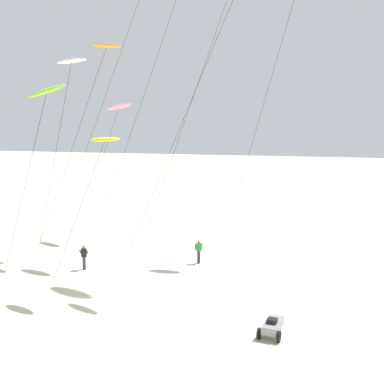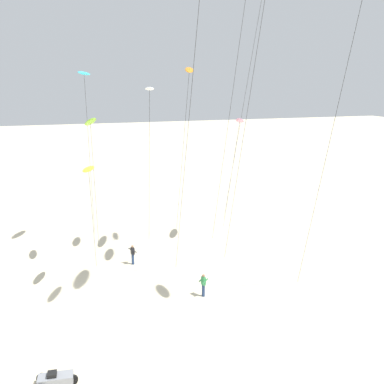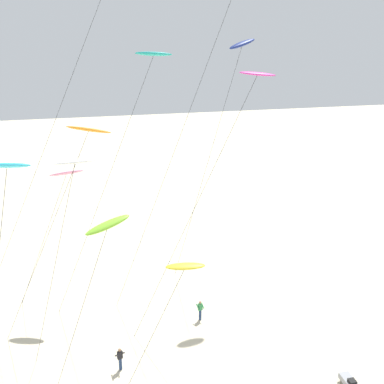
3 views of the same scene
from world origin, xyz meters
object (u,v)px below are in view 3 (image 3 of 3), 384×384
kite_pink (66,174)px  kite_yellow (185,267)px  kite_orange (88,132)px  kite_flyer_nearest (120,358)px  kite_flyer_middle (200,310)px  kite_cyan (6,169)px  kite_lime (107,226)px  kite_white (74,164)px  kite_navy (242,46)px  kite_teal (152,57)px  beach_buggy (351,384)px  kite_magenta (255,79)px

kite_pink → kite_yellow: bearing=-67.1°
kite_orange → kite_pink: size_ratio=1.35×
kite_pink → kite_flyer_nearest: kite_pink is taller
kite_orange → kite_pink: kite_orange is taller
kite_yellow → kite_flyer_middle: (3.43, 7.11, -7.94)m
kite_cyan → kite_flyer_middle: 19.72m
kite_lime → kite_white: (-1.23, 4.87, 2.33)m
kite_lime → kite_pink: bearing=97.3°
kite_yellow → kite_cyan: (-8.62, 0.71, 6.30)m
kite_navy → kite_teal: 9.03m
kite_cyan → kite_flyer_nearest: kite_cyan is taller
kite_cyan → beach_buggy: kite_cyan is taller
kite_cyan → kite_white: size_ratio=1.09×
kite_navy → kite_pink: kite_navy is taller
kite_navy → kite_magenta: (-2.72, -8.33, -2.26)m
kite_cyan → kite_white: bearing=55.4°
kite_orange → kite_flyer_middle: 16.41m
kite_orange → kite_flyer_nearest: 15.35m
kite_yellow → kite_pink: size_ratio=0.77×
kite_cyan → kite_orange: size_ratio=0.98×
kite_pink → kite_white: kite_white is taller
kite_yellow → kite_pink: kite_pink is taller
beach_buggy → kite_pink: bearing=133.7°
kite_magenta → beach_buggy: bearing=-68.4°
kite_orange → kite_flyer_nearest: bearing=-82.9°
kite_cyan → kite_pink: size_ratio=1.32×
kite_white → kite_flyer_nearest: size_ratio=8.57×
kite_magenta → kite_white: bearing=-179.3°
kite_lime → kite_orange: bearing=90.6°
kite_pink → kite_flyer_middle: (9.18, -6.47, -10.33)m
kite_flyer_nearest → beach_buggy: (13.60, -6.34, -0.46)m
kite_lime → kite_flyer_nearest: (0.55, 2.75, -10.73)m
kite_cyan → kite_pink: 13.75m
kite_teal → kite_magenta: 7.82m
kite_yellow → kite_navy: bearing=56.2°
kite_orange → beach_buggy: kite_orange is taller
kite_white → kite_lime: bearing=-75.8°
beach_buggy → kite_navy: bearing=92.3°
kite_orange → kite_pink: (-1.57, 5.12, -4.14)m
kite_navy → beach_buggy: size_ratio=10.39×
kite_lime → kite_flyer_nearest: bearing=78.7°
kite_flyer_middle → beach_buggy: kite_flyer_middle is taller
kite_navy → kite_white: kite_navy is taller
kite_yellow → kite_cyan: 10.70m
kite_lime → kite_orange: (-0.08, 7.83, 3.75)m
kite_lime → kite_navy: kite_navy is taller
kite_white → kite_flyer_middle: kite_white is taller
kite_lime → kite_yellow: 5.00m
kite_magenta → kite_white: kite_magenta is taller
kite_white → beach_buggy: (15.38, -8.45, -13.52)m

